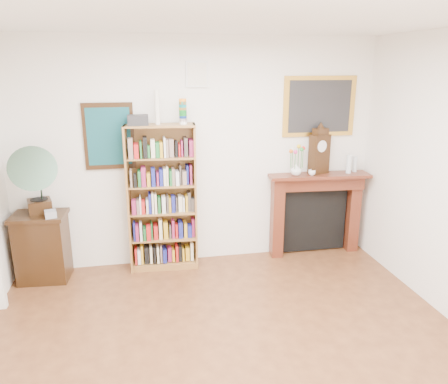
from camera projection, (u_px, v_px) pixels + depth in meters
name	position (u px, v px, depth m)	size (l,w,h in m)	color
room	(247.00, 223.00, 3.03)	(4.51, 5.01, 2.81)	#4E2A17
teal_poster	(109.00, 136.00, 5.10)	(0.58, 0.04, 0.78)	black
small_picture	(197.00, 74.00, 5.10)	(0.26, 0.04, 0.30)	white
gilt_painting	(319.00, 106.00, 5.50)	(0.95, 0.04, 0.75)	gold
bookshelf	(162.00, 190.00, 5.26)	(0.85, 0.35, 2.06)	brown
side_cabinet	(43.00, 247.00, 5.10)	(0.60, 0.44, 0.82)	black
fireplace	(315.00, 206.00, 5.79)	(1.33, 0.40, 1.10)	#4F2112
gramophone	(33.00, 177.00, 4.78)	(0.65, 0.73, 0.82)	black
cd_stack	(51.00, 214.00, 4.87)	(0.12, 0.12, 0.08)	silver
mantel_clock	(319.00, 152.00, 5.57)	(0.28, 0.22, 0.58)	black
flower_vase	(296.00, 170.00, 5.52)	(0.14, 0.14, 0.15)	silver
teacup	(312.00, 173.00, 5.53)	(0.09, 0.09, 0.07)	white
bottle_left	(349.00, 164.00, 5.63)	(0.07, 0.07, 0.24)	silver
bottle_right	(355.00, 164.00, 5.71)	(0.06, 0.06, 0.20)	silver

